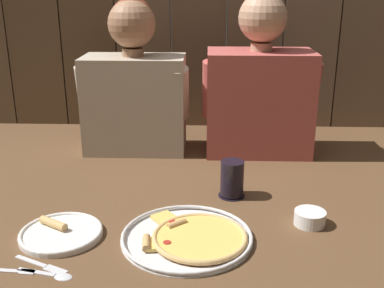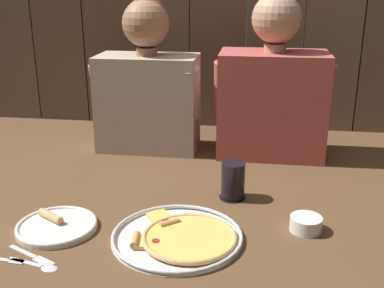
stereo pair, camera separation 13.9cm
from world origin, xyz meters
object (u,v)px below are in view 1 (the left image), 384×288
dipping_bowl (310,217)px  pizza_tray (191,237)px  drinking_glass (232,179)px  diner_left (134,85)px  dinner_plate (61,233)px  diner_right (260,85)px

dipping_bowl → pizza_tray: bearing=-163.6°
drinking_glass → diner_left: (-0.36, 0.42, 0.20)m
drinking_glass → diner_left: diner_left is taller
dinner_plate → diner_right: bearing=49.7°
drinking_glass → diner_right: diner_right is taller
pizza_tray → dinner_plate: dinner_plate is taller
drinking_glass → pizza_tray: bearing=-113.4°
dipping_bowl → diner_left: 0.86m
pizza_tray → dinner_plate: (-0.34, 0.01, -0.00)m
pizza_tray → diner_right: diner_right is taller
dipping_bowl → diner_right: 0.65m
drinking_glass → dipping_bowl: (0.21, -0.18, -0.03)m
pizza_tray → drinking_glass: 0.30m
pizza_tray → diner_right: size_ratio=0.57×
drinking_glass → dipping_bowl: size_ratio=1.34×
drinking_glass → dipping_bowl: bearing=-40.2°
pizza_tray → dipping_bowl: bearing=16.4°
pizza_tray → drinking_glass: bearing=66.6°
dinner_plate → diner_right: diner_right is taller
dinner_plate → dipping_bowl: bearing=7.3°
dipping_bowl → dinner_plate: bearing=-172.7°
diner_left → diner_right: size_ratio=0.96×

